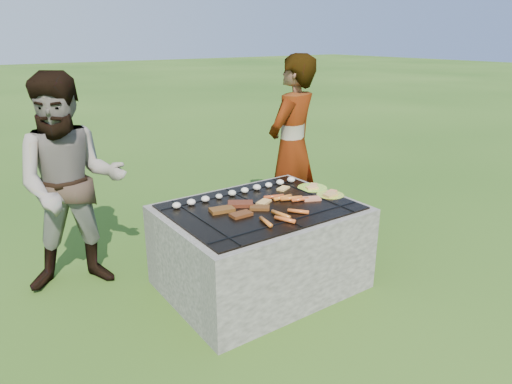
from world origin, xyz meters
TOP-DOWN VIEW (x-y plane):
  - lawn at (0.00, 0.00)m, footprint 60.00×60.00m
  - fire_pit at (0.00, 0.00)m, footprint 1.30×1.00m
  - mushrooms at (0.03, 0.29)m, footprint 1.06×0.06m
  - pork_slabs at (-0.16, 0.03)m, footprint 0.39×0.29m
  - sausages at (0.10, -0.13)m, footprint 0.53×0.49m
  - bread_on_grate at (0.26, 0.01)m, footprint 0.46×0.41m
  - plate_far at (0.56, 0.09)m, footprint 0.30×0.30m
  - plate_near at (0.56, -0.11)m, footprint 0.26×0.26m
  - cook at (0.79, 0.62)m, footprint 0.68×0.56m
  - bystander at (-1.04, 0.76)m, footprint 0.87×0.76m

SIDE VIEW (x-z plane):
  - lawn at x=0.00m, z-range 0.00..0.00m
  - fire_pit at x=0.00m, z-range -0.03..0.59m
  - plate_far at x=0.56m, z-range 0.60..0.62m
  - plate_near at x=0.56m, z-range 0.59..0.63m
  - bread_on_grate at x=0.26m, z-range 0.61..0.63m
  - pork_slabs at x=-0.16m, z-range 0.61..0.64m
  - sausages at x=0.10m, z-range 0.61..0.64m
  - mushrooms at x=0.03m, z-range 0.61..0.65m
  - bystander at x=-1.04m, z-range 0.00..1.51m
  - cook at x=0.79m, z-range 0.00..1.59m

